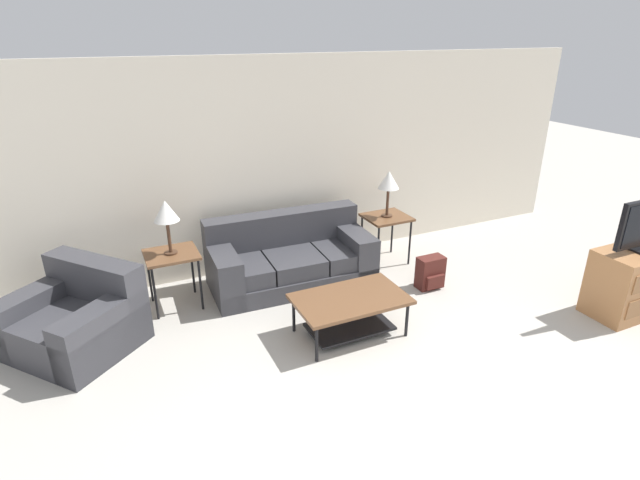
{
  "coord_description": "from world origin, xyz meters",
  "views": [
    {
      "loc": [
        -2.14,
        -1.64,
        2.87
      ],
      "look_at": [
        -0.09,
        2.75,
        0.8
      ],
      "focal_mm": 28.0,
      "sensor_mm": 36.0,
      "label": 1
    }
  ],
  "objects_px": {
    "coffee_table": "(350,307)",
    "table_lamp_left": "(166,212)",
    "backpack": "(430,273)",
    "armchair": "(76,320)",
    "table_lamp_right": "(389,181)",
    "tv_console": "(636,280)",
    "side_table_left": "(172,259)",
    "couch": "(290,260)",
    "side_table_right": "(386,221)"
  },
  "relations": [
    {
      "from": "coffee_table",
      "to": "table_lamp_right",
      "type": "xyz_separation_m",
      "value": [
        1.23,
        1.32,
        0.79
      ]
    },
    {
      "from": "tv_console",
      "to": "table_lamp_left",
      "type": "bearing_deg",
      "value": 153.75
    },
    {
      "from": "armchair",
      "to": "table_lamp_right",
      "type": "relative_size",
      "value": 2.43
    },
    {
      "from": "table_lamp_left",
      "to": "tv_console",
      "type": "relative_size",
      "value": 0.57
    },
    {
      "from": "side_table_right",
      "to": "backpack",
      "type": "height_order",
      "value": "side_table_right"
    },
    {
      "from": "armchair",
      "to": "backpack",
      "type": "height_order",
      "value": "armchair"
    },
    {
      "from": "couch",
      "to": "coffee_table",
      "type": "distance_m",
      "value": 1.3
    },
    {
      "from": "tv_console",
      "to": "backpack",
      "type": "height_order",
      "value": "tv_console"
    },
    {
      "from": "armchair",
      "to": "table_lamp_left",
      "type": "distance_m",
      "value": 1.35
    },
    {
      "from": "armchair",
      "to": "table_lamp_left",
      "type": "relative_size",
      "value": 2.43
    },
    {
      "from": "table_lamp_left",
      "to": "tv_console",
      "type": "height_order",
      "value": "table_lamp_left"
    },
    {
      "from": "side_table_right",
      "to": "tv_console",
      "type": "xyz_separation_m",
      "value": [
        1.78,
        -2.21,
        -0.2
      ]
    },
    {
      "from": "coffee_table",
      "to": "couch",
      "type": "bearing_deg",
      "value": 95.55
    },
    {
      "from": "couch",
      "to": "coffee_table",
      "type": "relative_size",
      "value": 1.76
    },
    {
      "from": "side_table_left",
      "to": "table_lamp_right",
      "type": "xyz_separation_m",
      "value": [
        2.71,
        0.0,
        0.53
      ]
    },
    {
      "from": "armchair",
      "to": "tv_console",
      "type": "distance_m",
      "value": 5.79
    },
    {
      "from": "tv_console",
      "to": "armchair",
      "type": "bearing_deg",
      "value": 161.54
    },
    {
      "from": "couch",
      "to": "side_table_left",
      "type": "distance_m",
      "value": 1.39
    },
    {
      "from": "table_lamp_right",
      "to": "tv_console",
      "type": "height_order",
      "value": "table_lamp_right"
    },
    {
      "from": "table_lamp_right",
      "to": "couch",
      "type": "bearing_deg",
      "value": -179.13
    },
    {
      "from": "table_lamp_right",
      "to": "armchair",
      "type": "bearing_deg",
      "value": -174.13
    },
    {
      "from": "couch",
      "to": "armchair",
      "type": "bearing_deg",
      "value": -171.29
    },
    {
      "from": "side_table_right",
      "to": "side_table_left",
      "type": "bearing_deg",
      "value": 180.0
    },
    {
      "from": "coffee_table",
      "to": "side_table_left",
      "type": "relative_size",
      "value": 1.74
    },
    {
      "from": "coffee_table",
      "to": "table_lamp_left",
      "type": "relative_size",
      "value": 1.87
    },
    {
      "from": "couch",
      "to": "side_table_left",
      "type": "height_order",
      "value": "couch"
    },
    {
      "from": "couch",
      "to": "table_lamp_right",
      "type": "relative_size",
      "value": 3.28
    },
    {
      "from": "table_lamp_left",
      "to": "backpack",
      "type": "bearing_deg",
      "value": -16.8
    },
    {
      "from": "couch",
      "to": "tv_console",
      "type": "relative_size",
      "value": 1.88
    },
    {
      "from": "couch",
      "to": "side_table_right",
      "type": "bearing_deg",
      "value": 0.87
    },
    {
      "from": "table_lamp_right",
      "to": "tv_console",
      "type": "distance_m",
      "value": 2.93
    },
    {
      "from": "armchair",
      "to": "backpack",
      "type": "distance_m",
      "value": 3.85
    },
    {
      "from": "side_table_left",
      "to": "table_lamp_right",
      "type": "relative_size",
      "value": 1.07
    },
    {
      "from": "backpack",
      "to": "table_lamp_left",
      "type": "bearing_deg",
      "value": 163.2
    },
    {
      "from": "side_table_left",
      "to": "tv_console",
      "type": "bearing_deg",
      "value": -26.25
    },
    {
      "from": "armchair",
      "to": "side_table_right",
      "type": "distance_m",
      "value": 3.74
    },
    {
      "from": "table_lamp_left",
      "to": "tv_console",
      "type": "distance_m",
      "value": 5.06
    },
    {
      "from": "side_table_right",
      "to": "table_lamp_left",
      "type": "bearing_deg",
      "value": 180.0
    },
    {
      "from": "backpack",
      "to": "side_table_left",
      "type": "bearing_deg",
      "value": 163.2
    },
    {
      "from": "side_table_left",
      "to": "table_lamp_left",
      "type": "bearing_deg",
      "value": 0.0
    },
    {
      "from": "side_table_left",
      "to": "backpack",
      "type": "height_order",
      "value": "side_table_left"
    },
    {
      "from": "side_table_right",
      "to": "table_lamp_left",
      "type": "xyz_separation_m",
      "value": [
        -2.71,
        0.0,
        0.53
      ]
    },
    {
      "from": "armchair",
      "to": "side_table_left",
      "type": "xyz_separation_m",
      "value": [
        1.0,
        0.38,
        0.29
      ]
    },
    {
      "from": "side_table_left",
      "to": "tv_console",
      "type": "height_order",
      "value": "tv_console"
    },
    {
      "from": "couch",
      "to": "table_lamp_left",
      "type": "relative_size",
      "value": 3.28
    },
    {
      "from": "couch",
      "to": "side_table_right",
      "type": "distance_m",
      "value": 1.38
    },
    {
      "from": "table_lamp_left",
      "to": "backpack",
      "type": "xyz_separation_m",
      "value": [
        2.82,
        -0.85,
        -0.91
      ]
    },
    {
      "from": "couch",
      "to": "armchair",
      "type": "xyz_separation_m",
      "value": [
        -2.36,
        -0.36,
        -0.01
      ]
    },
    {
      "from": "couch",
      "to": "backpack",
      "type": "relative_size",
      "value": 5.0
    },
    {
      "from": "side_table_left",
      "to": "coffee_table",
      "type": "bearing_deg",
      "value": -41.55
    }
  ]
}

